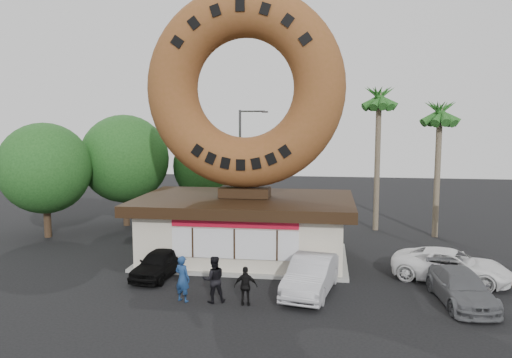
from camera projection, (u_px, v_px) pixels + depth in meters
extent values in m
plane|color=black|center=(222.00, 298.00, 20.55)|extent=(90.00, 90.00, 0.00)
cube|color=beige|center=(245.00, 231.00, 26.27)|extent=(10.00, 6.00, 3.00)
cube|color=#999993|center=(245.00, 257.00, 26.44)|extent=(10.60, 6.60, 0.15)
cube|color=#3F3F3F|center=(245.00, 202.00, 26.09)|extent=(10.00, 6.00, 0.10)
cube|color=black|center=(245.00, 202.00, 26.10)|extent=(11.20, 7.20, 0.55)
cube|color=silver|center=(235.00, 244.00, 23.27)|extent=(6.00, 0.12, 1.40)
cube|color=#B90F28|center=(234.00, 223.00, 23.13)|extent=(6.00, 0.10, 0.45)
cube|color=black|center=(245.00, 192.00, 26.03)|extent=(2.60, 1.40, 0.50)
torus|color=brown|center=(245.00, 88.00, 25.39)|extent=(10.21, 2.60, 10.21)
cylinder|color=#473321|center=(126.00, 202.00, 34.46)|extent=(0.44, 0.44, 3.30)
sphere|color=#1B4619|center=(125.00, 159.00, 34.11)|extent=(6.00, 6.00, 6.00)
cylinder|color=#473321|center=(210.00, 202.00, 35.69)|extent=(0.44, 0.44, 2.86)
sphere|color=#1B4619|center=(210.00, 166.00, 35.38)|extent=(5.20, 5.20, 5.20)
cylinder|color=#473321|center=(47.00, 213.00, 31.03)|extent=(0.44, 0.44, 3.08)
sphere|color=#1B4619|center=(45.00, 168.00, 30.70)|extent=(5.60, 5.60, 5.60)
cylinder|color=#726651|center=(377.00, 163.00, 32.73)|extent=(0.36, 0.36, 9.00)
cylinder|color=#726651|center=(437.00, 173.00, 30.83)|extent=(0.36, 0.36, 8.00)
cylinder|color=#59595E|center=(240.00, 166.00, 36.09)|extent=(0.18, 0.18, 8.00)
cylinder|color=#59595E|center=(252.00, 111.00, 35.49)|extent=(1.80, 0.12, 0.12)
cube|color=#59595E|center=(265.00, 112.00, 35.37)|extent=(0.45, 0.20, 0.12)
imported|color=navy|center=(182.00, 279.00, 20.10)|extent=(0.81, 0.68, 1.88)
imported|color=black|center=(214.00, 279.00, 20.00)|extent=(1.11, 0.99, 1.89)
imported|color=black|center=(246.00, 286.00, 19.67)|extent=(0.95, 0.46, 1.57)
imported|color=black|center=(159.00, 263.00, 23.29)|extent=(2.04, 3.98, 1.30)
imported|color=#B5B5BB|center=(311.00, 275.00, 21.11)|extent=(2.51, 4.96, 1.56)
imported|color=slate|center=(461.00, 287.00, 19.91)|extent=(2.26, 4.66, 1.31)
imported|color=white|center=(451.00, 266.00, 22.64)|extent=(5.65, 3.92, 1.43)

